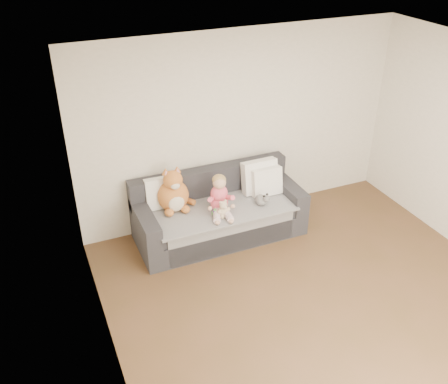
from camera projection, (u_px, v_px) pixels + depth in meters
name	position (u px, v px, depth m)	size (l,w,h in m)	color
room_shell	(328.00, 201.00, 4.99)	(5.00, 5.00, 5.00)	brown
sofa	(218.00, 214.00, 6.62)	(2.20, 0.94, 0.85)	#29292E
cushion_left	(162.00, 193.00, 6.39)	(0.45, 0.21, 0.42)	white
cushion_right_back	(260.00, 176.00, 6.72)	(0.49, 0.23, 0.46)	white
cushion_right_front	(267.00, 182.00, 6.66)	(0.41, 0.19, 0.39)	white
toddler	(220.00, 196.00, 6.29)	(0.35, 0.51, 0.50)	#F15655
plush_cat	(174.00, 193.00, 6.32)	(0.49, 0.42, 0.62)	#CB5D2D
teddy_bear	(223.00, 210.00, 6.23)	(0.18, 0.14, 0.23)	#C5AD89
plush_cow	(262.00, 200.00, 6.48)	(0.16, 0.22, 0.18)	white
sippy_cup	(215.00, 212.00, 6.26)	(0.10, 0.07, 0.11)	#643591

